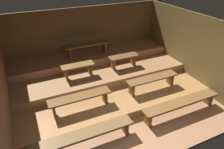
{
  "coord_description": "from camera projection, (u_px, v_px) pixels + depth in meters",
  "views": [
    {
      "loc": [
        -2.08,
        -2.52,
        3.64
      ],
      "look_at": [
        0.16,
        2.35,
        0.57
      ],
      "focal_mm": 33.0,
      "sensor_mm": 36.0,
      "label": 1
    }
  ],
  "objects": [
    {
      "name": "bench_floor_left",
      "position": [
        84.0,
        136.0,
        4.37
      ],
      "size": [
        2.24,
        0.33,
        0.41
      ],
      "color": "brown",
      "rests_on": "ground"
    },
    {
      "name": "platform_lower",
      "position": [
        105.0,
        85.0,
        6.49
      ],
      "size": [
        5.38,
        3.26,
        0.24
      ],
      "primitive_type": "cube",
      "color": "#A57140",
      "rests_on": "ground"
    },
    {
      "name": "ground",
      "position": [
        111.0,
        97.0,
        6.21
      ],
      "size": [
        6.18,
        4.97,
        0.08
      ],
      "primitive_type": "cube",
      "color": "#9F6D4B"
    },
    {
      "name": "platform_upper",
      "position": [
        92.0,
        57.0,
        7.14
      ],
      "size": [
        5.38,
        1.0,
        0.24
      ],
      "primitive_type": "cube",
      "color": "#A96B4B",
      "rests_on": "platform_middle"
    },
    {
      "name": "bench_floor_right",
      "position": [
        181.0,
        103.0,
        5.32
      ],
      "size": [
        2.24,
        0.33,
        0.41
      ],
      "color": "brown",
      "rests_on": "ground"
    },
    {
      "name": "wall_right",
      "position": [
        187.0,
        47.0,
        6.63
      ],
      "size": [
        0.06,
        4.97,
        2.22
      ],
      "primitive_type": "cube",
      "color": "brown",
      "rests_on": "ground"
    },
    {
      "name": "bench_lower_left",
      "position": [
        80.0,
        99.0,
        5.12
      ],
      "size": [
        1.57,
        0.33,
        0.41
      ],
      "color": "brown",
      "rests_on": "platform_lower"
    },
    {
      "name": "bench_middle_left",
      "position": [
        78.0,
        68.0,
        6.06
      ],
      "size": [
        0.96,
        0.33,
        0.41
      ],
      "color": "brown",
      "rests_on": "platform_middle"
    },
    {
      "name": "platform_middle",
      "position": [
        98.0,
        70.0,
        6.84
      ],
      "size": [
        5.38,
        2.08,
        0.24
      ],
      "primitive_type": "cube",
      "color": "#9E6E45",
      "rests_on": "platform_lower"
    },
    {
      "name": "bench_upper_center",
      "position": [
        87.0,
        46.0,
        6.84
      ],
      "size": [
        1.48,
        0.33,
        0.41
      ],
      "color": "brown",
      "rests_on": "platform_upper"
    },
    {
      "name": "bench_lower_right",
      "position": [
        152.0,
        80.0,
        5.9
      ],
      "size": [
        1.57,
        0.33,
        0.41
      ],
      "color": "brown",
      "rests_on": "platform_lower"
    },
    {
      "name": "wall_back",
      "position": [
        86.0,
        39.0,
        7.31
      ],
      "size": [
        6.18,
        0.06,
        2.22
      ],
      "primitive_type": "cube",
      "color": "brown",
      "rests_on": "ground"
    },
    {
      "name": "bench_middle_right",
      "position": [
        123.0,
        59.0,
        6.61
      ],
      "size": [
        0.96,
        0.33,
        0.41
      ],
      "color": "brown",
      "rests_on": "platform_middle"
    },
    {
      "name": "wall_left",
      "position": [
        2.0,
        85.0,
        4.65
      ],
      "size": [
        0.06,
        4.97,
        2.22
      ],
      "primitive_type": "cube",
      "color": "brown",
      "rests_on": "ground"
    }
  ]
}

